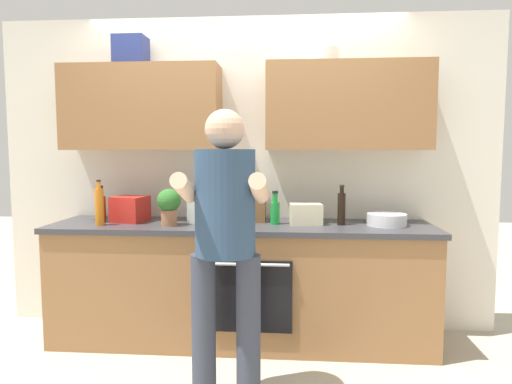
% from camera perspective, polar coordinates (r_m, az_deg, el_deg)
% --- Properties ---
extents(ground_plane, '(12.00, 12.00, 0.00)m').
position_cam_1_polar(ground_plane, '(3.66, -1.88, -18.07)').
color(ground_plane, '#B2A893').
extents(back_wall_unit, '(4.00, 0.38, 2.50)m').
position_cam_1_polar(back_wall_unit, '(3.63, -1.55, 6.09)').
color(back_wall_unit, silver).
rests_on(back_wall_unit, ground).
extents(counter, '(2.84, 0.67, 0.90)m').
position_cam_1_polar(counter, '(3.50, -1.90, -11.28)').
color(counter, olive).
rests_on(counter, ground).
extents(person_standing, '(0.49, 0.45, 1.68)m').
position_cam_1_polar(person_standing, '(2.58, -3.87, -5.03)').
color(person_standing, '#383D4C').
rests_on(person_standing, ground).
extents(bottle_juice, '(0.06, 0.06, 0.33)m').
position_cam_1_polar(bottle_juice, '(3.52, -18.99, -1.67)').
color(bottle_juice, orange).
rests_on(bottle_juice, counter).
extents(bottle_soda, '(0.07, 0.07, 0.25)m').
position_cam_1_polar(bottle_soda, '(3.39, 2.39, -2.38)').
color(bottle_soda, '#198C33').
rests_on(bottle_soda, counter).
extents(bottle_vinegar, '(0.07, 0.07, 0.28)m').
position_cam_1_polar(bottle_vinegar, '(3.68, -18.79, -1.86)').
color(bottle_vinegar, brown).
rests_on(bottle_vinegar, counter).
extents(bottle_soy, '(0.06, 0.06, 0.30)m').
position_cam_1_polar(bottle_soy, '(3.40, 10.64, -1.93)').
color(bottle_soy, black).
rests_on(bottle_soy, counter).
extents(bottle_hotsauce, '(0.05, 0.05, 0.25)m').
position_cam_1_polar(bottle_hotsauce, '(3.52, -3.40, -2.00)').
color(bottle_hotsauce, red).
rests_on(bottle_hotsauce, counter).
extents(cup_ceramic, '(0.08, 0.08, 0.10)m').
position_cam_1_polar(cup_ceramic, '(3.39, -1.84, -3.23)').
color(cup_ceramic, '#BF4C47').
rests_on(cup_ceramic, counter).
extents(mixing_bowl, '(0.28, 0.28, 0.09)m').
position_cam_1_polar(mixing_bowl, '(3.46, 16.03, -3.33)').
color(mixing_bowl, silver).
rests_on(mixing_bowl, counter).
extents(knife_block, '(0.10, 0.14, 0.29)m').
position_cam_1_polar(knife_block, '(3.50, 0.40, -1.83)').
color(knife_block, brown).
rests_on(knife_block, counter).
extents(potted_herb, '(0.17, 0.17, 0.27)m').
position_cam_1_polar(potted_herb, '(3.38, -10.84, -1.55)').
color(potted_herb, '#9E6647').
rests_on(potted_herb, counter).
extents(grocery_bag_rice, '(0.25, 0.17, 0.16)m').
position_cam_1_polar(grocery_bag_rice, '(3.39, 6.26, -2.77)').
color(grocery_bag_rice, beige).
rests_on(grocery_bag_rice, counter).
extents(grocery_bag_produce, '(0.20, 0.19, 0.23)m').
position_cam_1_polar(grocery_bag_produce, '(3.50, -6.81, -1.89)').
color(grocery_bag_produce, silver).
rests_on(grocery_bag_produce, counter).
extents(grocery_bag_crisps, '(0.28, 0.27, 0.19)m').
position_cam_1_polar(grocery_bag_crisps, '(3.64, -15.47, -2.06)').
color(grocery_bag_crisps, red).
rests_on(grocery_bag_crisps, counter).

